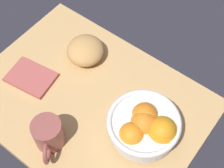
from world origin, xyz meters
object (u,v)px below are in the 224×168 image
object	(u,v)px
fruit_bowl	(145,126)
napkin_folded	(31,77)
mug	(49,135)
bread_loaf	(85,50)

from	to	relation	value
fruit_bowl	napkin_folded	distance (cm)	41.69
mug	bread_loaf	bearing A→B (deg)	-68.42
fruit_bowl	bread_loaf	bearing A→B (deg)	-20.43
bread_loaf	napkin_folded	size ratio (longest dim) A/B	0.87
fruit_bowl	mug	world-z (taller)	fruit_bowl
bread_loaf	mug	world-z (taller)	mug
napkin_folded	mug	distance (cm)	24.57
fruit_bowl	napkin_folded	size ratio (longest dim) A/B	1.42
mug	fruit_bowl	bearing A→B (deg)	-137.64
bread_loaf	fruit_bowl	bearing A→B (deg)	159.57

